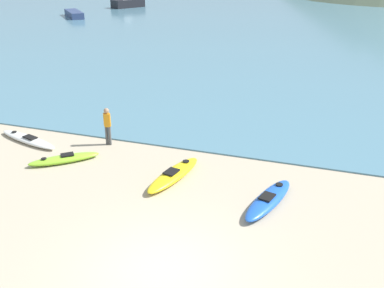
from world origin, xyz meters
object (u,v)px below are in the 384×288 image
(person_near_waterline, at_px, (107,124))
(moored_boat_1, at_px, (74,14))
(kayak_on_sand_2, at_px, (269,200))
(kayak_on_sand_4, at_px, (28,139))
(kayak_on_sand_1, at_px, (64,159))
(kayak_on_sand_3, at_px, (174,174))
(moored_boat_2, at_px, (128,3))

(person_near_waterline, xyz_separation_m, moored_boat_1, (-22.53, 33.03, -0.51))
(kayak_on_sand_2, height_order, kayak_on_sand_4, kayak_on_sand_2)
(person_near_waterline, bearing_deg, kayak_on_sand_1, -110.79)
(kayak_on_sand_1, xyz_separation_m, kayak_on_sand_4, (-2.60, 1.22, -0.02))
(kayak_on_sand_1, bearing_deg, kayak_on_sand_3, 1.31)
(kayak_on_sand_1, height_order, kayak_on_sand_3, kayak_on_sand_3)
(kayak_on_sand_3, height_order, moored_boat_1, moored_boat_1)
(kayak_on_sand_1, relative_size, person_near_waterline, 1.49)
(moored_boat_2, bearing_deg, moored_boat_1, -99.06)
(kayak_on_sand_4, bearing_deg, kayak_on_sand_2, -9.54)
(kayak_on_sand_3, distance_m, kayak_on_sand_4, 7.19)
(kayak_on_sand_1, relative_size, kayak_on_sand_3, 0.75)
(person_near_waterline, bearing_deg, kayak_on_sand_2, -20.26)
(kayak_on_sand_4, bearing_deg, moored_boat_1, 119.42)
(kayak_on_sand_4, xyz_separation_m, moored_boat_1, (-19.12, 33.91, 0.30))
(moored_boat_2, bearing_deg, kayak_on_sand_1, -66.59)
(moored_boat_2, bearing_deg, kayak_on_sand_2, -59.04)
(kayak_on_sand_2, bearing_deg, kayak_on_sand_3, 169.24)
(person_near_waterline, bearing_deg, kayak_on_sand_4, -165.43)
(person_near_waterline, distance_m, moored_boat_1, 39.98)
(person_near_waterline, relative_size, moored_boat_2, 0.33)
(kayak_on_sand_3, height_order, moored_boat_2, moored_boat_2)
(kayak_on_sand_1, xyz_separation_m, person_near_waterline, (0.80, 2.10, 0.78))
(moored_boat_2, bearing_deg, kayak_on_sand_3, -62.00)
(kayak_on_sand_4, bearing_deg, moored_boat_2, 111.14)
(kayak_on_sand_3, relative_size, moored_boat_1, 0.68)
(kayak_on_sand_2, height_order, moored_boat_2, moored_boat_2)
(kayak_on_sand_1, height_order, kayak_on_sand_4, kayak_on_sand_1)
(kayak_on_sand_1, bearing_deg, moored_boat_2, 113.41)
(kayak_on_sand_3, distance_m, moored_boat_2, 52.14)
(kayak_on_sand_2, bearing_deg, moored_boat_2, 120.96)
(kayak_on_sand_3, xyz_separation_m, kayak_on_sand_4, (-7.11, 1.12, -0.04))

